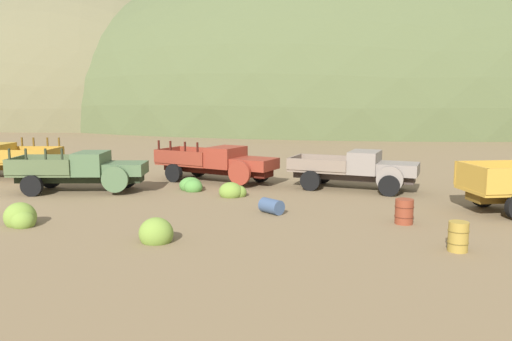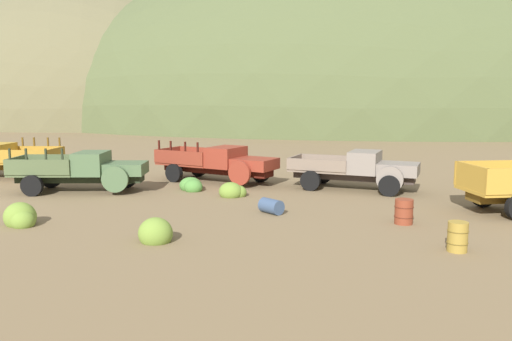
# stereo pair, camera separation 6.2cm
# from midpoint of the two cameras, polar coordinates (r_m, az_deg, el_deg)

# --- Properties ---
(hill_distant) EXTENTS (70.49, 51.16, 45.76)m
(hill_distant) POSITION_cam_midpoint_polar(r_m,az_deg,el_deg) (93.97, -17.50, 5.18)
(hill_distant) COLOR brown
(hill_distant) RESTS_ON ground
(hill_center) EXTENTS (105.64, 62.86, 50.69)m
(hill_center) POSITION_cam_midpoint_polar(r_m,az_deg,el_deg) (83.87, 8.67, 5.14)
(hill_center) COLOR #4C5633
(hill_center) RESTS_ON ground
(truck_weathered_green) EXTENTS (6.39, 3.37, 2.16)m
(truck_weathered_green) POSITION_cam_midpoint_polar(r_m,az_deg,el_deg) (25.01, -18.44, 0.01)
(truck_weathered_green) COLOR #232B1B
(truck_weathered_green) RESTS_ON ground
(truck_rust_red) EXTENTS (6.86, 3.95, 2.16)m
(truck_rust_red) POSITION_cam_midpoint_polar(r_m,az_deg,el_deg) (26.32, -3.74, 0.82)
(truck_rust_red) COLOR #42140D
(truck_rust_red) RESTS_ON ground
(truck_primer_gray) EXTENTS (6.31, 3.31, 1.89)m
(truck_primer_gray) POSITION_cam_midpoint_polar(r_m,az_deg,el_deg) (24.68, 11.91, 0.10)
(truck_primer_gray) COLOR #3D322D
(truck_primer_gray) RESTS_ON ground
(oil_drum_by_truck) EXTENTS (0.68, 0.68, 0.88)m
(oil_drum_by_truck) POSITION_cam_midpoint_polar(r_m,az_deg,el_deg) (18.55, 16.31, -4.46)
(oil_drum_by_truck) COLOR brown
(oil_drum_by_truck) RESTS_ON ground
(oil_drum_foreground) EXTENTS (0.61, 0.61, 0.87)m
(oil_drum_foreground) POSITION_cam_midpoint_polar(r_m,az_deg,el_deg) (15.79, 21.78, -6.94)
(oil_drum_foreground) COLOR olive
(oil_drum_foreground) RESTS_ON ground
(oil_drum_tipped) EXTENTS (1.07, 1.01, 0.57)m
(oil_drum_tipped) POSITION_cam_midpoint_polar(r_m,az_deg,el_deg) (19.38, 1.67, -4.05)
(oil_drum_tipped) COLOR #384C6B
(oil_drum_tipped) RESTS_ON ground
(bush_between_trucks) EXTENTS (1.24, 1.09, 1.04)m
(bush_between_trucks) POSITION_cam_midpoint_polar(r_m,az_deg,el_deg) (19.41, -25.11, -4.90)
(bush_between_trucks) COLOR olive
(bush_between_trucks) RESTS_ON ground
(bush_lone_scrub) EXTENTS (1.16, 1.22, 0.99)m
(bush_lone_scrub) POSITION_cam_midpoint_polar(r_m,az_deg,el_deg) (16.07, -11.36, -7.01)
(bush_lone_scrub) COLOR olive
(bush_lone_scrub) RESTS_ON ground
(bush_near_barrel) EXTENTS (1.23, 0.98, 0.85)m
(bush_near_barrel) POSITION_cam_midpoint_polar(r_m,az_deg,el_deg) (22.70, -2.72, -2.42)
(bush_near_barrel) COLOR olive
(bush_near_barrel) RESTS_ON ground
(bush_front_right) EXTENTS (1.25, 1.27, 0.78)m
(bush_front_right) POSITION_cam_midpoint_polar(r_m,az_deg,el_deg) (24.42, -7.37, -1.74)
(bush_front_right) COLOR #4C8438
(bush_front_right) RESTS_ON ground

